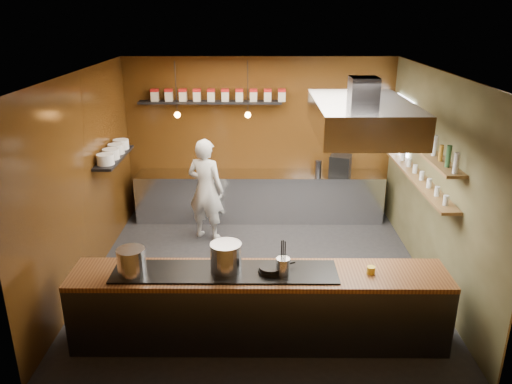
{
  "coord_description": "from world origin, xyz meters",
  "views": [
    {
      "loc": [
        -0.0,
        -6.7,
        3.79
      ],
      "look_at": [
        -0.05,
        0.4,
        1.18
      ],
      "focal_mm": 35.0,
      "sensor_mm": 36.0,
      "label": 1
    }
  ],
  "objects_px": {
    "espresso_machine": "(340,165)",
    "chef": "(206,190)",
    "stockpot_small": "(226,257)",
    "stockpot_large": "(132,262)",
    "extractor_hood": "(362,116)"
  },
  "relations": [
    {
      "from": "extractor_hood",
      "to": "chef",
      "type": "xyz_separation_m",
      "value": [
        -2.22,
        1.7,
        -1.61
      ]
    },
    {
      "from": "espresso_machine",
      "to": "chef",
      "type": "bearing_deg",
      "value": -143.35
    },
    {
      "from": "espresso_machine",
      "to": "chef",
      "type": "height_order",
      "value": "chef"
    },
    {
      "from": "stockpot_small",
      "to": "espresso_machine",
      "type": "height_order",
      "value": "stockpot_small"
    },
    {
      "from": "stockpot_large",
      "to": "stockpot_small",
      "type": "xyz_separation_m",
      "value": [
        1.07,
        0.09,
        0.01
      ]
    },
    {
      "from": "stockpot_large",
      "to": "chef",
      "type": "height_order",
      "value": "chef"
    },
    {
      "from": "stockpot_small",
      "to": "extractor_hood",
      "type": "bearing_deg",
      "value": 35.04
    },
    {
      "from": "extractor_hood",
      "to": "stockpot_large",
      "type": "height_order",
      "value": "extractor_hood"
    },
    {
      "from": "espresso_machine",
      "to": "chef",
      "type": "xyz_separation_m",
      "value": [
        -2.41,
        -0.82,
        -0.19
      ]
    },
    {
      "from": "chef",
      "to": "stockpot_large",
      "type": "bearing_deg",
      "value": 101.0
    },
    {
      "from": "stockpot_small",
      "to": "espresso_machine",
      "type": "bearing_deg",
      "value": 63.13
    },
    {
      "from": "extractor_hood",
      "to": "stockpot_small",
      "type": "height_order",
      "value": "extractor_hood"
    },
    {
      "from": "stockpot_large",
      "to": "chef",
      "type": "xyz_separation_m",
      "value": [
        0.54,
        2.98,
        -0.21
      ]
    },
    {
      "from": "extractor_hood",
      "to": "espresso_machine",
      "type": "xyz_separation_m",
      "value": [
        0.19,
        2.53,
        -1.42
      ]
    },
    {
      "from": "stockpot_small",
      "to": "chef",
      "type": "bearing_deg",
      "value": 100.47
    }
  ]
}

